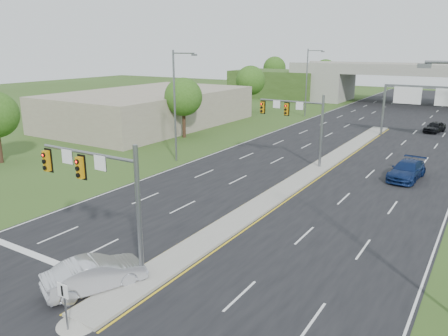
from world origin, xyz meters
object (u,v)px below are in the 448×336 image
at_px(signal_mast_far, 299,118).
at_px(keep_right_sign, 64,299).
at_px(signal_mast_near, 102,185).
at_px(sign_gantry, 431,98).
at_px(car_far_c, 435,127).
at_px(car_far_b, 407,170).
at_px(overpass, 418,87).
at_px(car_silver, 95,274).

xyz_separation_m(signal_mast_far, keep_right_sign, (2.26, -29.45, -3.21)).
distance_m(signal_mast_near, sign_gantry, 45.88).
xyz_separation_m(keep_right_sign, car_far_c, (6.94, 55.29, -0.76)).
bearing_deg(keep_right_sign, car_far_c, 82.85).
distance_m(signal_mast_far, car_far_b, 10.79).
distance_m(sign_gantry, car_far_b, 19.95).
distance_m(overpass, car_far_b, 55.12).
bearing_deg(overpass, car_far_c, -76.65).
bearing_deg(sign_gantry, keep_right_sign, -97.70).
xyz_separation_m(signal_mast_near, keep_right_sign, (2.26, -4.45, -3.21)).
xyz_separation_m(car_silver, car_far_b, (9.28, 27.12, 0.02)).
bearing_deg(car_far_c, signal_mast_far, -94.76).
relative_size(keep_right_sign, car_far_c, 0.51).
relative_size(signal_mast_near, keep_right_sign, 3.18).
bearing_deg(car_far_c, sign_gantry, -77.65).
bearing_deg(signal_mast_far, keep_right_sign, -85.61).
distance_m(signal_mast_far, car_far_c, 27.71).
height_order(signal_mast_far, sign_gantry, signal_mast_far).
distance_m(car_silver, car_far_c, 53.06).
height_order(overpass, car_silver, overpass).
bearing_deg(signal_mast_far, overpass, 87.65).
distance_m(sign_gantry, overpass, 35.75).
bearing_deg(car_far_b, signal_mast_near, -106.45).
relative_size(keep_right_sign, car_silver, 0.46).
bearing_deg(overpass, keep_right_sign, -90.00).
xyz_separation_m(signal_mast_far, car_far_c, (9.20, 25.83, -3.97)).
distance_m(car_far_b, car_far_c, 25.28).
bearing_deg(signal_mast_near, signal_mast_far, 90.00).
relative_size(keep_right_sign, sign_gantry, 0.19).
xyz_separation_m(overpass, car_far_b, (7.78, -54.50, -2.72)).
bearing_deg(car_silver, sign_gantry, -76.00).
height_order(keep_right_sign, car_far_c, keep_right_sign).
bearing_deg(signal_mast_near, keep_right_sign, -63.06).
bearing_deg(car_far_c, keep_right_sign, -82.31).
bearing_deg(signal_mast_far, car_far_b, 3.25).
relative_size(signal_mast_far, car_far_c, 1.62).
relative_size(signal_mast_far, keep_right_sign, 3.18).
relative_size(sign_gantry, car_far_c, 2.68).
bearing_deg(overpass, signal_mast_far, -92.35).
bearing_deg(signal_mast_near, car_far_b, 68.55).
xyz_separation_m(signal_mast_near, signal_mast_far, (0.00, 25.00, 0.00)).
distance_m(signal_mast_near, signal_mast_far, 25.00).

